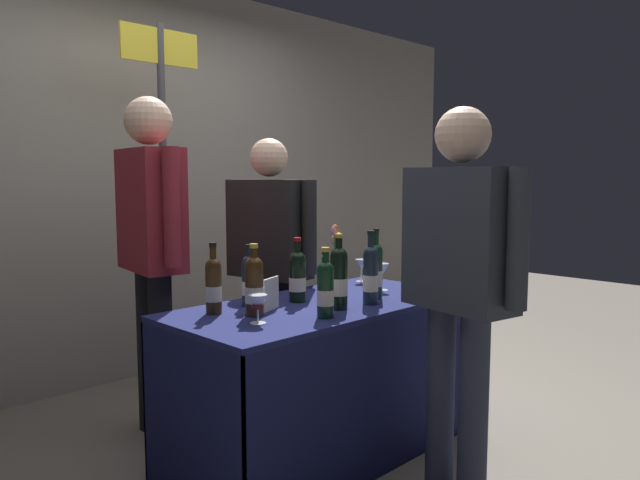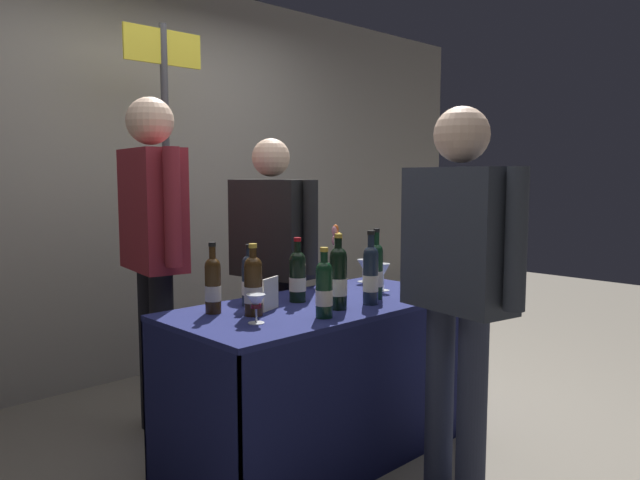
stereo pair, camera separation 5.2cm
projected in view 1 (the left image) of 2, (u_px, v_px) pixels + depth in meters
The scene contains 20 objects.
ground_plane at pixel (320, 454), 2.94m from camera, with size 12.00×12.00×0.00m, color gray.
back_partition at pixel (134, 179), 4.04m from camera, with size 6.70×0.12×2.65m, color #9E998E.
tasting_table at pixel (320, 351), 2.89m from camera, with size 1.47×0.71×0.75m.
featured_wine_bottle at pixel (371, 274), 2.83m from camera, with size 0.07×0.07×0.35m.
display_bottle_0 at pixel (297, 275), 2.88m from camera, with size 0.08×0.08×0.31m.
display_bottle_1 at pixel (376, 270), 2.95m from camera, with size 0.07×0.07×0.35m.
display_bottle_2 at pixel (213, 284), 2.63m from camera, with size 0.07×0.07×0.31m.
display_bottle_3 at pixel (254, 285), 2.59m from camera, with size 0.08×0.08×0.31m.
display_bottle_4 at pixel (339, 277), 2.72m from camera, with size 0.08×0.08×0.34m.
display_bottle_5 at pixel (325, 288), 2.56m from camera, with size 0.07×0.07×0.30m.
display_bottle_6 at pixel (250, 280), 2.79m from camera, with size 0.07×0.07×0.29m.
wine_glass_near_vendor at pixel (258, 303), 2.46m from camera, with size 0.08×0.08×0.12m.
wine_glass_mid at pixel (361, 265), 3.43m from camera, with size 0.07×0.07×0.13m.
wine_glass_near_taster at pixel (382, 270), 3.17m from camera, with size 0.07×0.07×0.14m.
flower_vase at pixel (335, 276), 3.01m from camera, with size 0.10×0.10×0.36m.
brochure_stand at pixel (271, 294), 2.71m from camera, with size 0.13×0.01×0.15m, color silver.
vendor_presenter at pixel (151, 233), 3.07m from camera, with size 0.28×0.62×1.74m.
vendor_assistant at pixel (270, 249), 3.42m from camera, with size 0.28×0.64×1.55m.
taster_foreground_right at pixel (460, 268), 2.45m from camera, with size 0.29×0.62×1.62m.
booth_signpost at pixel (163, 172), 3.53m from camera, with size 0.49×0.04×2.21m.
Camera 1 is at (-1.99, -1.99, 1.34)m, focal length 34.02 mm.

